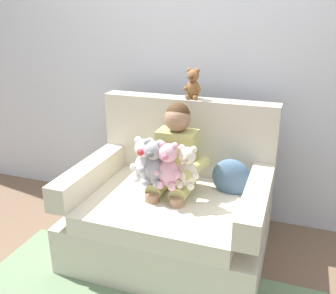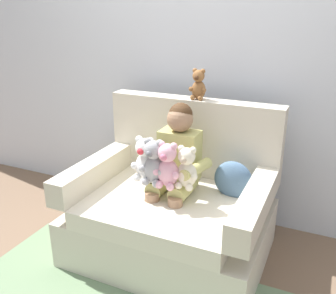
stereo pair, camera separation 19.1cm
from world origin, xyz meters
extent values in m
plane|color=brown|center=(0.00, 0.00, 0.00)|extent=(8.00, 8.00, 0.00)
cube|color=silver|center=(0.00, 0.71, 1.30)|extent=(6.00, 0.10, 2.60)
cube|color=beige|center=(0.00, 0.00, 0.16)|extent=(1.25, 0.94, 0.33)
cube|color=beige|center=(0.00, -0.07, 0.39)|extent=(0.97, 0.80, 0.12)
cube|color=beige|center=(0.00, 0.40, 0.73)|extent=(1.25, 0.14, 0.56)
cube|color=beige|center=(-0.56, -0.07, 0.53)|extent=(0.14, 0.80, 0.17)
cube|color=beige|center=(0.56, -0.07, 0.53)|extent=(0.14, 0.80, 0.17)
cube|color=tan|center=(0.00, 0.14, 0.67)|extent=(0.26, 0.16, 0.34)
sphere|color=#9E7556|center=(0.00, 0.14, 0.92)|extent=(0.17, 0.17, 0.17)
sphere|color=#472D19|center=(0.00, 0.15, 0.95)|extent=(0.16, 0.16, 0.16)
cylinder|color=tan|center=(-0.08, 0.01, 0.50)|extent=(0.11, 0.26, 0.11)
cylinder|color=#9E7556|center=(-0.08, -0.12, 0.35)|extent=(0.09, 0.09, 0.30)
cylinder|color=tan|center=(0.08, 0.01, 0.50)|extent=(0.11, 0.26, 0.11)
cylinder|color=#9E7556|center=(0.08, -0.12, 0.35)|extent=(0.09, 0.09, 0.30)
cylinder|color=tan|center=(-0.16, 0.02, 0.65)|extent=(0.13, 0.27, 0.07)
cylinder|color=tan|center=(0.16, 0.02, 0.65)|extent=(0.13, 0.27, 0.07)
ellipsoid|color=#EAA8BC|center=(0.02, -0.09, 0.65)|extent=(0.14, 0.11, 0.18)
sphere|color=#EAA8BC|center=(0.02, -0.10, 0.78)|extent=(0.11, 0.11, 0.11)
sphere|color=#CC6684|center=(0.02, -0.15, 0.77)|extent=(0.04, 0.04, 0.04)
sphere|color=#EAA8BC|center=(-0.02, -0.10, 0.83)|extent=(0.05, 0.05, 0.05)
sphere|color=#EAA8BC|center=(-0.04, -0.12, 0.66)|extent=(0.05, 0.05, 0.05)
sphere|color=#EAA8BC|center=(-0.02, -0.14, 0.58)|extent=(0.05, 0.05, 0.05)
sphere|color=#EAA8BC|center=(0.06, -0.10, 0.83)|extent=(0.05, 0.05, 0.05)
sphere|color=#EAA8BC|center=(0.09, -0.12, 0.66)|extent=(0.05, 0.05, 0.05)
sphere|color=#EAA8BC|center=(0.06, -0.14, 0.58)|extent=(0.05, 0.05, 0.05)
ellipsoid|color=#9E9EA3|center=(-0.07, -0.09, 0.65)|extent=(0.14, 0.12, 0.18)
sphere|color=#9E9EA3|center=(-0.07, -0.10, 0.78)|extent=(0.12, 0.12, 0.12)
sphere|color=slate|center=(-0.07, -0.15, 0.78)|extent=(0.04, 0.04, 0.04)
sphere|color=#9E9EA3|center=(-0.11, -0.09, 0.83)|extent=(0.05, 0.05, 0.05)
sphere|color=#9E9EA3|center=(-0.14, -0.12, 0.66)|extent=(0.05, 0.05, 0.05)
sphere|color=#9E9EA3|center=(-0.11, -0.14, 0.58)|extent=(0.05, 0.05, 0.05)
sphere|color=#9E9EA3|center=(-0.03, -0.09, 0.83)|extent=(0.05, 0.05, 0.05)
sphere|color=#9E9EA3|center=(-0.01, -0.12, 0.66)|extent=(0.05, 0.05, 0.05)
sphere|color=#9E9EA3|center=(-0.03, -0.14, 0.58)|extent=(0.05, 0.05, 0.05)
ellipsoid|color=silver|center=(0.13, -0.05, 0.64)|extent=(0.12, 0.11, 0.16)
sphere|color=silver|center=(0.13, -0.06, 0.76)|extent=(0.11, 0.11, 0.11)
sphere|color=tan|center=(0.13, -0.11, 0.76)|extent=(0.04, 0.04, 0.04)
sphere|color=silver|center=(0.09, -0.06, 0.81)|extent=(0.04, 0.04, 0.04)
sphere|color=silver|center=(0.07, -0.08, 0.65)|extent=(0.04, 0.04, 0.04)
sphere|color=silver|center=(0.10, -0.10, 0.58)|extent=(0.05, 0.05, 0.05)
sphere|color=silver|center=(0.17, -0.06, 0.81)|extent=(0.04, 0.04, 0.04)
sphere|color=silver|center=(0.19, -0.08, 0.65)|extent=(0.04, 0.04, 0.04)
sphere|color=silver|center=(0.17, -0.10, 0.58)|extent=(0.05, 0.05, 0.05)
ellipsoid|color=white|center=(-0.15, -0.06, 0.65)|extent=(0.13, 0.11, 0.18)
sphere|color=white|center=(-0.15, -0.07, 0.78)|extent=(0.11, 0.11, 0.11)
sphere|color=#DB333D|center=(-0.15, -0.13, 0.77)|extent=(0.04, 0.04, 0.04)
sphere|color=white|center=(-0.19, -0.07, 0.83)|extent=(0.05, 0.05, 0.05)
sphere|color=white|center=(-0.21, -0.10, 0.66)|extent=(0.05, 0.05, 0.05)
sphere|color=white|center=(-0.18, -0.11, 0.58)|extent=(0.05, 0.05, 0.05)
sphere|color=white|center=(-0.11, -0.07, 0.83)|extent=(0.05, 0.05, 0.05)
sphere|color=white|center=(-0.08, -0.10, 0.66)|extent=(0.05, 0.05, 0.05)
sphere|color=white|center=(-0.11, -0.11, 0.58)|extent=(0.05, 0.05, 0.05)
ellipsoid|color=brown|center=(0.03, 0.40, 1.07)|extent=(0.10, 0.08, 0.13)
sphere|color=brown|center=(0.03, 0.39, 1.16)|extent=(0.08, 0.08, 0.08)
sphere|color=#4C2D19|center=(0.03, 0.35, 1.16)|extent=(0.03, 0.03, 0.03)
sphere|color=brown|center=(0.00, 0.39, 1.20)|extent=(0.03, 0.03, 0.03)
sphere|color=brown|center=(-0.02, 0.37, 1.07)|extent=(0.03, 0.03, 0.03)
sphere|color=brown|center=(0.00, 0.36, 1.02)|extent=(0.04, 0.04, 0.04)
sphere|color=brown|center=(0.06, 0.39, 1.20)|extent=(0.03, 0.03, 0.03)
sphere|color=brown|center=(0.07, 0.37, 1.07)|extent=(0.03, 0.03, 0.03)
sphere|color=brown|center=(0.05, 0.36, 1.02)|extent=(0.04, 0.04, 0.04)
ellipsoid|color=slate|center=(0.37, 0.18, 0.55)|extent=(0.27, 0.14, 0.26)
camera|label=1|loc=(0.72, -2.06, 1.59)|focal=39.99mm
camera|label=2|loc=(0.89, -1.99, 1.59)|focal=39.99mm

